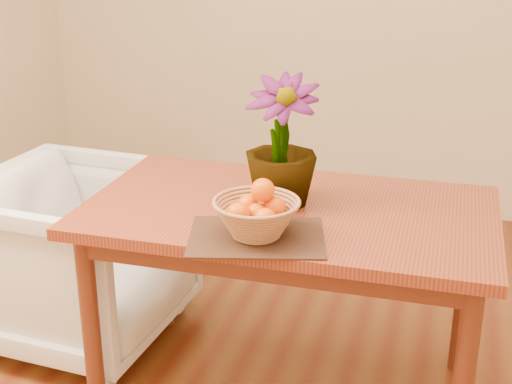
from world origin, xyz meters
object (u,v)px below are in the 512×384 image
(table, at_px, (289,230))
(wicker_basket, at_px, (256,220))
(armchair, at_px, (78,248))
(potted_plant, at_px, (281,142))

(table, bearing_deg, wicker_basket, -97.59)
(table, height_order, armchair, armchair)
(armchair, bearing_deg, wicker_basket, -111.53)
(wicker_basket, relative_size, potted_plant, 0.61)
(table, xyz_separation_m, wicker_basket, (-0.04, -0.28, 0.15))
(wicker_basket, xyz_separation_m, potted_plant, (0.00, 0.30, 0.16))
(table, relative_size, wicker_basket, 5.15)
(wicker_basket, distance_m, armchair, 1.07)
(table, bearing_deg, potted_plant, 152.74)
(table, distance_m, wicker_basket, 0.32)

